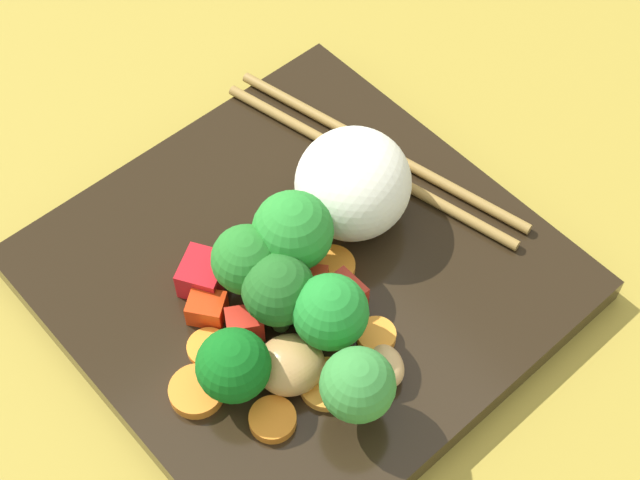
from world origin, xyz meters
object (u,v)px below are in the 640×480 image
(broccoli_floret_2, at_px, (358,386))
(carrot_slice_5, at_px, (327,384))
(square_plate, at_px, (301,275))
(rice_mound, at_px, (353,183))
(chopstick_pair, at_px, (373,156))

(broccoli_floret_2, relative_size, carrot_slice_5, 1.76)
(carrot_slice_5, bearing_deg, square_plate, -120.51)
(rice_mound, height_order, broccoli_floret_2, rice_mound)
(square_plate, distance_m, rice_mound, 0.06)
(square_plate, xyz_separation_m, carrot_slice_5, (0.04, 0.07, 0.01))
(square_plate, bearing_deg, chopstick_pair, -159.86)
(broccoli_floret_2, xyz_separation_m, chopstick_pair, (-0.13, -0.12, -0.03))
(rice_mound, xyz_separation_m, carrot_slice_5, (0.09, 0.08, -0.03))
(chopstick_pair, bearing_deg, square_plate, 97.39)
(broccoli_floret_2, relative_size, chopstick_pair, 0.24)
(chopstick_pair, bearing_deg, broccoli_floret_2, 121.14)
(square_plate, relative_size, carrot_slice_5, 8.82)
(chopstick_pair, bearing_deg, rice_mound, 107.37)
(square_plate, xyz_separation_m, rice_mound, (-0.05, -0.01, 0.04))
(carrot_slice_5, bearing_deg, broccoli_floret_2, 93.54)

